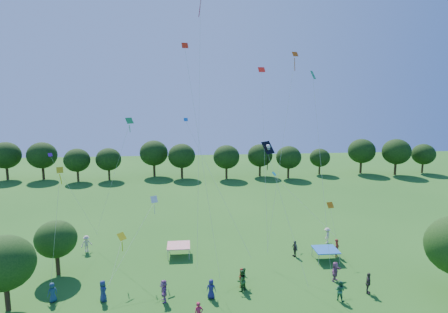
% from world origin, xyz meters
% --- Properties ---
extents(near_tree_west, '(4.40, 4.40, 5.68)m').
position_xyz_m(near_tree_west, '(-16.10, 12.63, 3.69)').
color(near_tree_west, '#422B19').
rests_on(near_tree_west, ground).
extents(near_tree_north, '(3.56, 3.56, 4.88)m').
position_xyz_m(near_tree_north, '(-14.21, 18.18, 3.26)').
color(near_tree_north, '#422B19').
rests_on(near_tree_north, ground).
extents(treeline, '(88.01, 8.77, 6.77)m').
position_xyz_m(treeline, '(-1.73, 55.43, 4.09)').
color(treeline, '#422B19').
rests_on(treeline, ground).
extents(tent_red_stripe, '(2.20, 2.20, 1.10)m').
position_xyz_m(tent_red_stripe, '(-3.75, 21.20, 1.04)').
color(tent_red_stripe, red).
rests_on(tent_red_stripe, ground).
extents(tent_blue, '(2.20, 2.20, 1.10)m').
position_xyz_m(tent_blue, '(10.15, 18.85, 1.04)').
color(tent_blue, '#1A57AA').
rests_on(tent_blue, ground).
extents(crowd_person_0, '(0.85, 0.80, 1.54)m').
position_xyz_m(crowd_person_0, '(-13.20, 13.53, 0.77)').
color(crowd_person_0, navy).
rests_on(crowd_person_0, ground).
extents(crowd_person_1, '(0.72, 0.79, 1.78)m').
position_xyz_m(crowd_person_1, '(11.50, 19.50, 0.89)').
color(crowd_person_1, maroon).
rests_on(crowd_person_1, ground).
extents(crowd_person_2, '(0.88, 0.83, 1.60)m').
position_xyz_m(crowd_person_2, '(8.72, 11.68, 0.80)').
color(crowd_person_2, '#2A6241').
rests_on(crowd_person_2, ground).
extents(crowd_person_3, '(1.03, 1.19, 1.68)m').
position_xyz_m(crowd_person_3, '(11.74, 22.91, 0.84)').
color(crowd_person_3, beige).
rests_on(crowd_person_3, ground).
extents(crowd_person_4, '(0.88, 1.11, 1.72)m').
position_xyz_m(crowd_person_4, '(11.36, 12.48, 0.86)').
color(crowd_person_4, '#3F3732').
rests_on(crowd_person_4, ground).
extents(crowd_person_5, '(1.51, 1.51, 1.68)m').
position_xyz_m(crowd_person_5, '(9.53, 14.75, 0.84)').
color(crowd_person_5, '#844D73').
rests_on(crowd_person_5, ground).
extents(crowd_person_6, '(0.85, 0.59, 1.55)m').
position_xyz_m(crowd_person_6, '(-1.11, 12.89, 0.78)').
color(crowd_person_6, navy).
rests_on(crowd_person_6, ground).
extents(crowd_person_7, '(0.41, 0.62, 1.62)m').
position_xyz_m(crowd_person_7, '(1.43, 14.46, 0.81)').
color(crowd_person_7, maroon).
rests_on(crowd_person_7, ground).
extents(crowd_person_8, '(0.99, 0.87, 1.77)m').
position_xyz_m(crowd_person_8, '(1.39, 13.82, 0.88)').
color(crowd_person_8, '#265323').
rests_on(crowd_person_8, ground).
extents(crowd_person_9, '(1.20, 1.02, 1.69)m').
position_xyz_m(crowd_person_9, '(-12.90, 22.98, 0.85)').
color(crowd_person_9, beige).
rests_on(crowd_person_9, ground).
extents(crowd_person_10, '(0.67, 1.01, 1.58)m').
position_xyz_m(crowd_person_10, '(7.46, 19.95, 0.79)').
color(crowd_person_10, '#38302C').
rests_on(crowd_person_10, ground).
extents(crowd_person_11, '(0.83, 1.71, 1.75)m').
position_xyz_m(crowd_person_11, '(-4.73, 12.79, 0.88)').
color(crowd_person_11, '#90548D').
rests_on(crowd_person_11, ground).
extents(crowd_person_12, '(0.79, 0.93, 1.67)m').
position_xyz_m(crowd_person_12, '(-9.38, 13.29, 0.83)').
color(crowd_person_12, navy).
rests_on(crowd_person_12, ground).
extents(crowd_person_14, '(0.57, 0.85, 1.60)m').
position_xyz_m(crowd_person_14, '(1.68, 14.58, 0.80)').
color(crowd_person_14, '#2B642B').
rests_on(crowd_person_14, ground).
extents(pirate_kite, '(3.10, 4.56, 10.60)m').
position_xyz_m(pirate_kite, '(3.73, 15.30, 11.24)').
color(pirate_kite, black).
extents(red_high_kite, '(0.99, 5.72, 24.77)m').
position_xyz_m(red_high_kite, '(-1.50, 19.72, 21.19)').
color(red_high_kite, red).
extents(small_kite_0, '(1.08, 8.49, 16.99)m').
position_xyz_m(small_kite_0, '(4.97, 24.67, 14.87)').
color(small_kite_0, red).
extents(small_kite_1, '(2.76, 4.07, 18.40)m').
position_xyz_m(small_kite_1, '(-2.17, 16.05, 14.57)').
color(small_kite_1, red).
extents(small_kite_2, '(0.97, 3.52, 2.97)m').
position_xyz_m(small_kite_2, '(-8.33, 16.17, 3.75)').
color(small_kite_2, gold).
extents(small_kite_3, '(4.35, 1.11, 12.02)m').
position_xyz_m(small_kite_3, '(-8.79, 23.33, 11.37)').
color(small_kite_3, '#188538').
extents(small_kite_4, '(5.80, 7.23, 11.90)m').
position_xyz_m(small_kite_4, '(-1.17, 21.98, 9.44)').
color(small_kite_4, blue).
extents(small_kite_5, '(3.21, 3.66, 9.15)m').
position_xyz_m(small_kite_5, '(-14.00, 21.33, 7.67)').
color(small_kite_5, '#611997').
extents(small_kite_6, '(3.61, 5.72, 5.49)m').
position_xyz_m(small_kite_6, '(-6.11, 17.91, 5.79)').
color(small_kite_6, silver).
extents(small_kite_7, '(5.73, 5.38, 5.83)m').
position_xyz_m(small_kite_7, '(7.63, 24.98, 5.84)').
color(small_kite_7, '#0B8DA5').
extents(small_kite_8, '(2.59, 1.04, 17.95)m').
position_xyz_m(small_kite_8, '(6.16, 18.92, 14.74)').
color(small_kite_8, '#C44E0B').
extents(small_kite_9, '(1.42, 0.97, 3.99)m').
position_xyz_m(small_kite_9, '(10.91, 20.10, 4.78)').
color(small_kite_9, orange).
extents(small_kite_10, '(2.07, 1.98, 9.42)m').
position_xyz_m(small_kite_10, '(-11.99, 12.69, 8.62)').
color(small_kite_10, gold).
extents(small_kite_11, '(1.46, 3.43, 16.17)m').
position_xyz_m(small_kite_11, '(7.31, 14.71, 14.40)').
color(small_kite_11, green).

